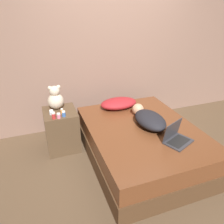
{
  "coord_description": "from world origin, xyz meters",
  "views": [
    {
      "loc": [
        -1.23,
        -2.2,
        1.95
      ],
      "look_at": [
        -0.35,
        0.23,
        0.66
      ],
      "focal_mm": 35.0,
      "sensor_mm": 36.0,
      "label": 1
    }
  ],
  "objects_px": {
    "laptop": "(176,137)",
    "bottle_red": "(54,116)",
    "person_lying": "(149,118)",
    "bottle_blue": "(64,114)",
    "teddy_bear": "(56,99)",
    "pillow": "(119,103)",
    "bottle_clear": "(51,112)",
    "bottle_pink": "(59,116)",
    "bottle_orange": "(62,111)"
  },
  "relations": [
    {
      "from": "teddy_bear",
      "to": "bottle_red",
      "type": "distance_m",
      "value": 0.33
    },
    {
      "from": "pillow",
      "to": "person_lying",
      "type": "bearing_deg",
      "value": -72.97
    },
    {
      "from": "laptop",
      "to": "bottle_red",
      "type": "height_order",
      "value": "laptop"
    },
    {
      "from": "laptop",
      "to": "bottle_clear",
      "type": "height_order",
      "value": "laptop"
    },
    {
      "from": "laptop",
      "to": "bottle_blue",
      "type": "bearing_deg",
      "value": 120.17
    },
    {
      "from": "bottle_clear",
      "to": "bottle_pink",
      "type": "height_order",
      "value": "bottle_pink"
    },
    {
      "from": "laptop",
      "to": "pillow",
      "type": "bearing_deg",
      "value": 81.76
    },
    {
      "from": "person_lying",
      "to": "bottle_blue",
      "type": "height_order",
      "value": "bottle_blue"
    },
    {
      "from": "laptop",
      "to": "bottle_blue",
      "type": "height_order",
      "value": "laptop"
    },
    {
      "from": "bottle_red",
      "to": "person_lying",
      "type": "bearing_deg",
      "value": -17.07
    },
    {
      "from": "teddy_bear",
      "to": "bottle_clear",
      "type": "height_order",
      "value": "teddy_bear"
    },
    {
      "from": "pillow",
      "to": "laptop",
      "type": "relative_size",
      "value": 1.47
    },
    {
      "from": "bottle_blue",
      "to": "bottle_pink",
      "type": "bearing_deg",
      "value": -161.63
    },
    {
      "from": "person_lying",
      "to": "bottle_blue",
      "type": "distance_m",
      "value": 1.14
    },
    {
      "from": "bottle_blue",
      "to": "pillow",
      "type": "bearing_deg",
      "value": 14.67
    },
    {
      "from": "bottle_orange",
      "to": "bottle_blue",
      "type": "relative_size",
      "value": 0.89
    },
    {
      "from": "pillow",
      "to": "bottle_blue",
      "type": "relative_size",
      "value": 7.44
    },
    {
      "from": "bottle_pink",
      "to": "laptop",
      "type": "bearing_deg",
      "value": -33.99
    },
    {
      "from": "pillow",
      "to": "teddy_bear",
      "type": "bearing_deg",
      "value": 176.44
    },
    {
      "from": "bottle_orange",
      "to": "bottle_clear",
      "type": "bearing_deg",
      "value": 171.73
    },
    {
      "from": "bottle_clear",
      "to": "bottle_red",
      "type": "relative_size",
      "value": 0.67
    },
    {
      "from": "teddy_bear",
      "to": "bottle_orange",
      "type": "distance_m",
      "value": 0.23
    },
    {
      "from": "bottle_red",
      "to": "teddy_bear",
      "type": "bearing_deg",
      "value": 76.53
    },
    {
      "from": "bottle_red",
      "to": "bottle_pink",
      "type": "distance_m",
      "value": 0.07
    },
    {
      "from": "person_lying",
      "to": "pillow",
      "type": "bearing_deg",
      "value": 105.91
    },
    {
      "from": "bottle_red",
      "to": "bottle_blue",
      "type": "bearing_deg",
      "value": 8.34
    },
    {
      "from": "person_lying",
      "to": "teddy_bear",
      "type": "bearing_deg",
      "value": 147.91
    },
    {
      "from": "bottle_clear",
      "to": "bottle_blue",
      "type": "xyz_separation_m",
      "value": [
        0.15,
        -0.12,
        0.01
      ]
    },
    {
      "from": "teddy_bear",
      "to": "bottle_pink",
      "type": "xyz_separation_m",
      "value": [
        -0.01,
        -0.31,
        -0.12
      ]
    },
    {
      "from": "pillow",
      "to": "bottle_pink",
      "type": "distance_m",
      "value": 0.98
    },
    {
      "from": "teddy_bear",
      "to": "pillow",
      "type": "bearing_deg",
      "value": -3.56
    },
    {
      "from": "bottle_pink",
      "to": "bottle_blue",
      "type": "relative_size",
      "value": 0.9
    },
    {
      "from": "person_lying",
      "to": "teddy_bear",
      "type": "distance_m",
      "value": 1.33
    },
    {
      "from": "bottle_pink",
      "to": "bottle_red",
      "type": "bearing_deg",
      "value": 176.83
    },
    {
      "from": "bottle_pink",
      "to": "bottle_blue",
      "type": "distance_m",
      "value": 0.07
    },
    {
      "from": "person_lying",
      "to": "bottle_red",
      "type": "relative_size",
      "value": 7.71
    },
    {
      "from": "pillow",
      "to": "bottle_red",
      "type": "bearing_deg",
      "value": -166.15
    },
    {
      "from": "teddy_bear",
      "to": "bottle_pink",
      "type": "distance_m",
      "value": 0.33
    },
    {
      "from": "bottle_orange",
      "to": "person_lying",
      "type": "bearing_deg",
      "value": -24.32
    },
    {
      "from": "pillow",
      "to": "teddy_bear",
      "type": "height_order",
      "value": "teddy_bear"
    },
    {
      "from": "bottle_blue",
      "to": "bottle_clear",
      "type": "bearing_deg",
      "value": 141.42
    },
    {
      "from": "bottle_clear",
      "to": "bottle_red",
      "type": "distance_m",
      "value": 0.14
    },
    {
      "from": "bottle_orange",
      "to": "laptop",
      "type": "bearing_deg",
      "value": -39.03
    },
    {
      "from": "person_lying",
      "to": "bottle_pink",
      "type": "relative_size",
      "value": 10.39
    },
    {
      "from": "pillow",
      "to": "bottle_blue",
      "type": "xyz_separation_m",
      "value": [
        -0.88,
        -0.23,
        0.08
      ]
    },
    {
      "from": "laptop",
      "to": "bottle_clear",
      "type": "distance_m",
      "value": 1.65
    },
    {
      "from": "bottle_pink",
      "to": "bottle_blue",
      "type": "height_order",
      "value": "bottle_blue"
    },
    {
      "from": "bottle_pink",
      "to": "bottle_blue",
      "type": "xyz_separation_m",
      "value": [
        0.07,
        0.02,
        0.0
      ]
    },
    {
      "from": "bottle_clear",
      "to": "bottle_red",
      "type": "height_order",
      "value": "bottle_red"
    },
    {
      "from": "teddy_bear",
      "to": "bottle_pink",
      "type": "relative_size",
      "value": 5.0
    }
  ]
}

